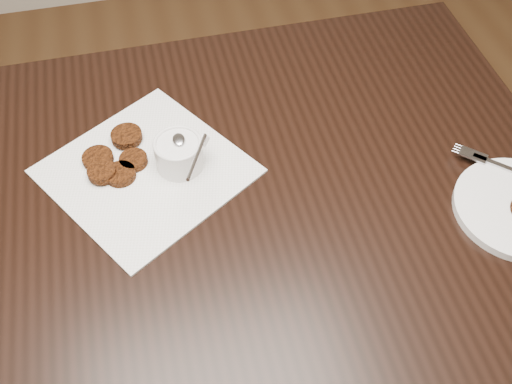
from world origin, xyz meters
TOP-DOWN VIEW (x-y plane):
  - table at (-0.08, 0.14)m, footprint 1.52×0.97m
  - napkin at (-0.07, 0.26)m, footprint 0.43×0.43m
  - sauce_ramekin at (-0.01, 0.26)m, footprint 0.15×0.15m
  - patty_cluster at (-0.13, 0.28)m, footprint 0.22×0.22m

SIDE VIEW (x-z plane):
  - table at x=-0.08m, z-range 0.00..0.75m
  - napkin at x=-0.07m, z-range 0.75..0.75m
  - patty_cluster at x=-0.13m, z-range 0.75..0.77m
  - sauce_ramekin at x=-0.01m, z-range 0.75..0.88m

